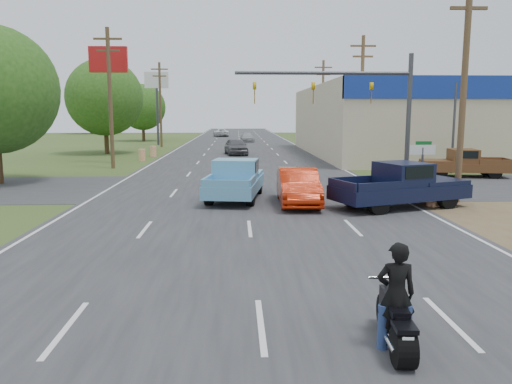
{
  "coord_description": "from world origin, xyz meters",
  "views": [
    {
      "loc": [
        -0.44,
        -8.82,
        3.93
      ],
      "look_at": [
        0.22,
        7.99,
        1.3
      ],
      "focal_mm": 35.0,
      "sensor_mm": 36.0,
      "label": 1
    }
  ],
  "objects_px": {
    "distant_car_grey": "(236,147)",
    "rider": "(396,300)",
    "motorcycle": "(395,325)",
    "brown_pickup": "(462,163)",
    "red_convertible": "(298,187)",
    "distant_car_white": "(221,133)",
    "navy_pickup": "(403,185)",
    "blue_pickup": "(236,179)",
    "distant_car_silver": "(247,137)"
  },
  "relations": [
    {
      "from": "distant_car_silver",
      "to": "distant_car_grey",
      "type": "bearing_deg",
      "value": -96.49
    },
    {
      "from": "navy_pickup",
      "to": "brown_pickup",
      "type": "bearing_deg",
      "value": 124.86
    },
    {
      "from": "navy_pickup",
      "to": "blue_pickup",
      "type": "bearing_deg",
      "value": -129.46
    },
    {
      "from": "red_convertible",
      "to": "navy_pickup",
      "type": "bearing_deg",
      "value": -10.01
    },
    {
      "from": "blue_pickup",
      "to": "navy_pickup",
      "type": "relative_size",
      "value": 0.94
    },
    {
      "from": "navy_pickup",
      "to": "red_convertible",
      "type": "bearing_deg",
      "value": -121.39
    },
    {
      "from": "rider",
      "to": "brown_pickup",
      "type": "height_order",
      "value": "rider"
    },
    {
      "from": "red_convertible",
      "to": "motorcycle",
      "type": "bearing_deg",
      "value": -88.79
    },
    {
      "from": "distant_car_silver",
      "to": "distant_car_white",
      "type": "height_order",
      "value": "distant_car_white"
    },
    {
      "from": "brown_pickup",
      "to": "distant_car_grey",
      "type": "distance_m",
      "value": 23.0
    },
    {
      "from": "rider",
      "to": "navy_pickup",
      "type": "height_order",
      "value": "navy_pickup"
    },
    {
      "from": "red_convertible",
      "to": "navy_pickup",
      "type": "height_order",
      "value": "navy_pickup"
    },
    {
      "from": "motorcycle",
      "to": "navy_pickup",
      "type": "height_order",
      "value": "navy_pickup"
    },
    {
      "from": "distant_car_grey",
      "to": "distant_car_white",
      "type": "distance_m",
      "value": 40.71
    },
    {
      "from": "motorcycle",
      "to": "rider",
      "type": "relative_size",
      "value": 1.18
    },
    {
      "from": "brown_pickup",
      "to": "blue_pickup",
      "type": "bearing_deg",
      "value": 128.02
    },
    {
      "from": "navy_pickup",
      "to": "brown_pickup",
      "type": "relative_size",
      "value": 1.11
    },
    {
      "from": "motorcycle",
      "to": "rider",
      "type": "distance_m",
      "value": 0.42
    },
    {
      "from": "distant_car_grey",
      "to": "rider",
      "type": "bearing_deg",
      "value": -94.67
    },
    {
      "from": "blue_pickup",
      "to": "distant_car_grey",
      "type": "xyz_separation_m",
      "value": [
        -0.02,
        25.74,
        -0.13
      ]
    },
    {
      "from": "blue_pickup",
      "to": "motorcycle",
      "type": "bearing_deg",
      "value": -71.75
    },
    {
      "from": "distant_car_grey",
      "to": "red_convertible",
      "type": "bearing_deg",
      "value": -92.69
    },
    {
      "from": "navy_pickup",
      "to": "distant_car_white",
      "type": "height_order",
      "value": "navy_pickup"
    },
    {
      "from": "red_convertible",
      "to": "distant_car_grey",
      "type": "xyz_separation_m",
      "value": [
        -2.75,
        27.37,
        0.02
      ]
    },
    {
      "from": "blue_pickup",
      "to": "rider",
      "type": "bearing_deg",
      "value": -71.71
    },
    {
      "from": "navy_pickup",
      "to": "distant_car_white",
      "type": "relative_size",
      "value": 1.24
    },
    {
      "from": "red_convertible",
      "to": "navy_pickup",
      "type": "distance_m",
      "value": 4.43
    },
    {
      "from": "red_convertible",
      "to": "distant_car_grey",
      "type": "distance_m",
      "value": 27.5
    },
    {
      "from": "red_convertible",
      "to": "distant_car_silver",
      "type": "distance_m",
      "value": 50.72
    },
    {
      "from": "blue_pickup",
      "to": "distant_car_grey",
      "type": "bearing_deg",
      "value": 98.44
    },
    {
      "from": "blue_pickup",
      "to": "distant_car_grey",
      "type": "distance_m",
      "value": 25.74
    },
    {
      "from": "red_convertible",
      "to": "distant_car_silver",
      "type": "bearing_deg",
      "value": 92.73
    },
    {
      "from": "distant_car_grey",
      "to": "brown_pickup",
      "type": "bearing_deg",
      "value": -59.95
    },
    {
      "from": "navy_pickup",
      "to": "distant_car_silver",
      "type": "xyz_separation_m",
      "value": [
        -5.46,
        51.59,
        -0.31
      ]
    },
    {
      "from": "motorcycle",
      "to": "distant_car_grey",
      "type": "distance_m",
      "value": 41.2
    },
    {
      "from": "motorcycle",
      "to": "blue_pickup",
      "type": "height_order",
      "value": "blue_pickup"
    },
    {
      "from": "red_convertible",
      "to": "rider",
      "type": "relative_size",
      "value": 2.7
    },
    {
      "from": "red_convertible",
      "to": "navy_pickup",
      "type": "xyz_separation_m",
      "value": [
        4.34,
        -0.88,
        0.19
      ]
    },
    {
      "from": "rider",
      "to": "distant_car_silver",
      "type": "xyz_separation_m",
      "value": [
        -1.07,
        64.4,
        -0.23
      ]
    },
    {
      "from": "red_convertible",
      "to": "motorcycle",
      "type": "distance_m",
      "value": 13.74
    },
    {
      "from": "distant_car_grey",
      "to": "distant_car_white",
      "type": "bearing_deg",
      "value": 85.39
    },
    {
      "from": "motorcycle",
      "to": "brown_pickup",
      "type": "bearing_deg",
      "value": 67.04
    },
    {
      "from": "motorcycle",
      "to": "rider",
      "type": "height_order",
      "value": "rider"
    },
    {
      "from": "red_convertible",
      "to": "rider",
      "type": "height_order",
      "value": "rider"
    },
    {
      "from": "red_convertible",
      "to": "brown_pickup",
      "type": "bearing_deg",
      "value": 40.44
    },
    {
      "from": "rider",
      "to": "navy_pickup",
      "type": "distance_m",
      "value": 13.54
    },
    {
      "from": "motorcycle",
      "to": "distant_car_white",
      "type": "height_order",
      "value": "distant_car_white"
    },
    {
      "from": "rider",
      "to": "blue_pickup",
      "type": "distance_m",
      "value": 15.55
    },
    {
      "from": "navy_pickup",
      "to": "distant_car_grey",
      "type": "relative_size",
      "value": 1.31
    },
    {
      "from": "rider",
      "to": "blue_pickup",
      "type": "xyz_separation_m",
      "value": [
        -2.67,
        15.32,
        0.05
      ]
    }
  ]
}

